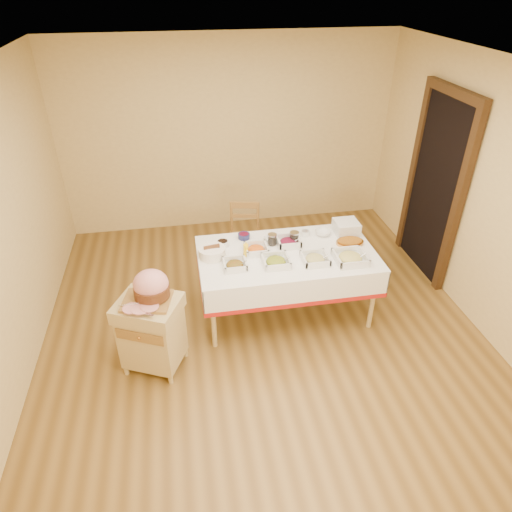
% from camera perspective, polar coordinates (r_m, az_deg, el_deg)
% --- Properties ---
extents(room_shell, '(5.00, 5.00, 5.00)m').
position_cam_1_polar(room_shell, '(4.11, 1.06, 4.20)').
color(room_shell, brown).
rests_on(room_shell, ground).
extents(doorway, '(0.09, 1.10, 2.20)m').
position_cam_1_polar(doorway, '(5.73, 21.58, 8.32)').
color(doorway, black).
rests_on(doorway, ground).
extents(dining_table, '(1.82, 1.02, 0.76)m').
position_cam_1_polar(dining_table, '(4.78, 3.81, -1.23)').
color(dining_table, tan).
rests_on(dining_table, ground).
extents(butcher_cart, '(0.68, 0.63, 0.76)m').
position_cam_1_polar(butcher_cart, '(4.33, -12.91, -9.07)').
color(butcher_cart, tan).
rests_on(butcher_cart, ground).
extents(dining_chair, '(0.45, 0.43, 0.85)m').
position_cam_1_polar(dining_chair, '(5.61, -1.45, 2.42)').
color(dining_chair, olive).
rests_on(dining_chair, ground).
extents(ham_on_board, '(0.44, 0.42, 0.29)m').
position_cam_1_polar(ham_on_board, '(4.07, -13.05, -3.91)').
color(ham_on_board, olive).
rests_on(ham_on_board, butcher_cart).
extents(serving_dish_a, '(0.23, 0.22, 0.10)m').
position_cam_1_polar(serving_dish_a, '(4.45, -2.66, -1.06)').
color(serving_dish_a, silver).
rests_on(serving_dish_a, dining_table).
extents(serving_dish_b, '(0.26, 0.26, 0.11)m').
position_cam_1_polar(serving_dish_b, '(4.49, 2.51, -0.65)').
color(serving_dish_b, silver).
rests_on(serving_dish_b, dining_table).
extents(serving_dish_c, '(0.26, 0.26, 0.10)m').
position_cam_1_polar(serving_dish_c, '(4.56, 7.41, -0.35)').
color(serving_dish_c, silver).
rests_on(serving_dish_c, dining_table).
extents(serving_dish_d, '(0.31, 0.31, 0.12)m').
position_cam_1_polar(serving_dish_d, '(4.63, 11.72, -0.19)').
color(serving_dish_d, silver).
rests_on(serving_dish_d, dining_table).
extents(serving_dish_e, '(0.24, 0.23, 0.11)m').
position_cam_1_polar(serving_dish_e, '(4.68, 0.04, 0.87)').
color(serving_dish_e, silver).
rests_on(serving_dish_e, dining_table).
extents(serving_dish_f, '(0.25, 0.24, 0.11)m').
position_cam_1_polar(serving_dish_f, '(4.82, 4.06, 1.81)').
color(serving_dish_f, silver).
rests_on(serving_dish_f, dining_table).
extents(small_bowl_left, '(0.13, 0.13, 0.06)m').
position_cam_1_polar(small_bowl_left, '(4.79, -4.18, 1.62)').
color(small_bowl_left, silver).
rests_on(small_bowl_left, dining_table).
extents(small_bowl_mid, '(0.13, 0.13, 0.05)m').
position_cam_1_polar(small_bowl_mid, '(4.92, -1.52, 2.54)').
color(small_bowl_mid, '#1B2051').
rests_on(small_bowl_mid, dining_table).
extents(small_bowl_right, '(0.10, 0.10, 0.05)m').
position_cam_1_polar(small_bowl_right, '(5.01, 6.18, 2.90)').
color(small_bowl_right, silver).
rests_on(small_bowl_right, dining_table).
extents(bowl_white_imported, '(0.16, 0.16, 0.04)m').
position_cam_1_polar(bowl_white_imported, '(4.89, 1.89, 2.16)').
color(bowl_white_imported, silver).
rests_on(bowl_white_imported, dining_table).
extents(bowl_small_imported, '(0.20, 0.20, 0.05)m').
position_cam_1_polar(bowl_small_imported, '(5.04, 8.36, 2.91)').
color(bowl_small_imported, silver).
rests_on(bowl_small_imported, dining_table).
extents(preserve_jar_left, '(0.10, 0.10, 0.12)m').
position_cam_1_polar(preserve_jar_left, '(4.80, 2.03, 2.03)').
color(preserve_jar_left, silver).
rests_on(preserve_jar_left, dining_table).
extents(preserve_jar_right, '(0.10, 0.10, 0.13)m').
position_cam_1_polar(preserve_jar_right, '(4.84, 4.79, 2.26)').
color(preserve_jar_right, silver).
rests_on(preserve_jar_right, dining_table).
extents(mustard_bottle, '(0.05, 0.05, 0.16)m').
position_cam_1_polar(mustard_bottle, '(4.60, -1.28, 0.83)').
color(mustard_bottle, yellow).
rests_on(mustard_bottle, dining_table).
extents(bread_basket, '(0.27, 0.27, 0.12)m').
position_cam_1_polar(bread_basket, '(4.62, -5.51, 0.49)').
color(bread_basket, white).
rests_on(bread_basket, dining_table).
extents(plate_stack, '(0.25, 0.25, 0.14)m').
position_cam_1_polar(plate_stack, '(5.10, 11.21, 3.54)').
color(plate_stack, silver).
rests_on(plate_stack, dining_table).
extents(brass_platter, '(0.30, 0.22, 0.04)m').
position_cam_1_polar(brass_platter, '(4.93, 11.65, 1.73)').
color(brass_platter, '#C28436').
rests_on(brass_platter, dining_table).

